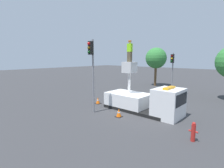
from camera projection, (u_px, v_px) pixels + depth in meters
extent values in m
plane|color=#38383A|center=(137.00, 110.00, 14.63)|extent=(120.00, 120.00, 0.00)
cube|color=black|center=(137.00, 109.00, 14.61)|extent=(5.44, 2.34, 0.24)
cube|color=white|center=(128.00, 101.00, 15.13)|extent=(3.61, 2.28, 1.33)
cube|color=white|center=(168.00, 103.00, 12.68)|extent=(1.83, 2.28, 2.13)
cube|color=black|center=(182.00, 100.00, 12.00)|extent=(0.03, 1.94, 0.85)
cube|color=orange|center=(169.00, 88.00, 12.51)|extent=(0.36, 1.37, 0.14)
cylinder|color=silver|center=(129.00, 82.00, 14.82)|extent=(0.22, 0.22, 1.86)
cube|color=silver|center=(129.00, 67.00, 14.63)|extent=(0.95, 0.95, 0.90)
cube|color=brown|center=(130.00, 57.00, 14.49)|extent=(0.34, 0.26, 0.84)
cube|color=#8CEA1E|center=(130.00, 48.00, 14.38)|extent=(0.40, 0.26, 0.66)
sphere|color=tan|center=(130.00, 42.00, 14.31)|extent=(0.23, 0.23, 0.23)
cylinder|color=orange|center=(130.00, 41.00, 14.30)|extent=(0.26, 0.26, 0.09)
cylinder|color=gray|center=(93.00, 77.00, 13.62)|extent=(0.14, 0.14, 5.72)
cube|color=black|center=(91.00, 48.00, 13.13)|extent=(0.34, 0.28, 1.00)
sphere|color=red|center=(89.00, 44.00, 12.94)|extent=(0.22, 0.22, 0.22)
sphere|color=#503C07|center=(89.00, 48.00, 12.99)|extent=(0.22, 0.22, 0.22)
sphere|color=#083710|center=(89.00, 52.00, 13.04)|extent=(0.22, 0.22, 0.22)
cylinder|color=gray|center=(172.00, 74.00, 20.76)|extent=(0.14, 0.14, 4.89)
cube|color=black|center=(172.00, 59.00, 20.34)|extent=(0.34, 0.28, 1.00)
sphere|color=#490707|center=(172.00, 56.00, 20.15)|extent=(0.22, 0.22, 0.22)
sphere|color=gold|center=(172.00, 59.00, 20.20)|extent=(0.22, 0.22, 0.22)
sphere|color=#083710|center=(172.00, 61.00, 20.25)|extent=(0.22, 0.22, 0.22)
cylinder|color=#B2231E|center=(193.00, 133.00, 9.13)|extent=(0.22, 0.22, 0.90)
sphere|color=#B2231E|center=(194.00, 124.00, 9.06)|extent=(0.19, 0.19, 0.19)
cylinder|color=#B2231E|center=(190.00, 131.00, 9.23)|extent=(0.12, 0.09, 0.09)
cylinder|color=#B2231E|center=(197.00, 132.00, 9.01)|extent=(0.12, 0.09, 0.09)
cube|color=black|center=(98.00, 103.00, 16.67)|extent=(0.48, 0.48, 0.03)
cone|color=orange|center=(98.00, 100.00, 16.62)|extent=(0.40, 0.40, 0.62)
cylinder|color=white|center=(98.00, 100.00, 16.62)|extent=(0.21, 0.21, 0.09)
cube|color=black|center=(119.00, 117.00, 12.97)|extent=(0.47, 0.47, 0.03)
cone|color=orange|center=(119.00, 113.00, 12.92)|extent=(0.39, 0.39, 0.62)
cylinder|color=white|center=(119.00, 112.00, 12.92)|extent=(0.20, 0.20, 0.09)
cylinder|color=brown|center=(155.00, 76.00, 26.99)|extent=(0.36, 0.36, 3.16)
sphere|color=#337F38|center=(156.00, 58.00, 26.58)|extent=(3.16, 3.16, 3.16)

